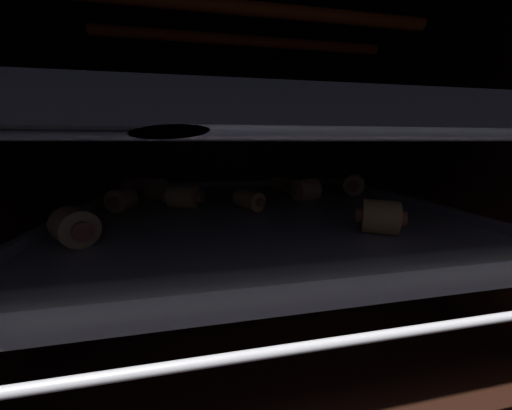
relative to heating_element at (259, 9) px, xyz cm
name	(u,v)px	position (x,y,z in cm)	size (l,w,h in cm)	color
ground_plane	(258,309)	(0.00, 0.00, -38.11)	(55.08, 53.97, 1.20)	black
oven_wall_back	(235,156)	(0.00, 26.39, -17.52)	(55.08, 1.20, 39.98)	black
oven_wall_left	(16,171)	(-26.94, 0.00, -17.52)	(1.20, 51.57, 39.98)	black
oven_wall_right	(439,164)	(26.94, 0.00, -17.52)	(1.20, 51.57, 39.98)	black
heating_element	(259,9)	(0.00, 0.00, 0.00)	(42.15, 20.37, 1.46)	#F25919
oven_rack_lower	(259,219)	(0.00, 0.00, -24.51)	(50.10, 50.54, 0.54)	#B7B7BC
baking_tray_lower	(259,213)	(0.00, 0.00, -23.65)	(44.81, 40.57, 2.05)	gray
pig_in_blanket_lower_0	(281,185)	(6.47, 11.95, -21.95)	(3.85, 5.16, 2.50)	tan
pig_in_blanket_lower_1	(380,217)	(9.86, -11.11, -21.55)	(4.63, 4.49, 3.30)	tan
pig_in_blanket_lower_2	(306,190)	(8.21, 4.31, -21.53)	(5.32, 4.19, 3.33)	tan
pig_in_blanket_lower_3	(249,200)	(-1.16, 0.85, -21.96)	(4.12, 5.25, 2.48)	#D8A754
pig_in_blanket_lower_4	(183,197)	(-9.80, 2.99, -21.64)	(5.90, 4.24, 3.13)	tan
pig_in_blanket_lower_5	(75,227)	(-17.99, -8.83, -21.60)	(4.43, 4.41, 3.21)	tan
pig_in_blanket_lower_6	(122,199)	(-17.61, 3.17, -21.76)	(3.63, 4.60, 2.89)	tan
pig_in_blanket_lower_7	(156,189)	(-14.32, 9.03, -21.56)	(4.41, 4.37, 3.28)	tan
pig_in_blanket_lower_8	(354,184)	(18.27, 7.68, -21.50)	(4.82, 5.46, 3.39)	tan
pig_in_blanket_lower_9	(141,185)	(-17.87, 15.06, -21.79)	(6.50, 3.19, 2.83)	tan
oven_rack_upper	(259,139)	(0.00, 0.00, -14.09)	(50.14, 50.54, 0.58)	#B7B7BC
baking_tray_upper	(259,132)	(0.00, 0.00, -13.27)	(44.81, 40.57, 2.15)	#4C4C51
pig_in_blanket_upper_0	(437,117)	(19.01, -6.52, -11.75)	(4.39, 4.90, 2.47)	tan
pig_in_blanket_upper_1	(322,125)	(15.81, 16.67, -11.30)	(4.72, 4.71, 3.37)	tan
pig_in_blanket_upper_2	(357,114)	(8.90, -7.08, -11.66)	(5.21, 3.81, 2.65)	tan
pig_in_blanket_upper_3	(277,122)	(3.49, 4.10, -11.72)	(4.03, 4.13, 2.53)	tan
pig_in_blanket_upper_4	(254,121)	(0.91, 8.27, -11.30)	(4.48, 6.53, 3.36)	tan
pig_in_blanket_upper_5	(87,111)	(-17.71, -3.66, -11.56)	(5.49, 4.29, 2.84)	tan
pig_in_blanket_upper_6	(222,123)	(-3.63, 12.72, -11.43)	(5.92, 3.89, 3.11)	tan
pig_in_blanket_upper_7	(152,123)	(-14.42, 11.31, -11.58)	(3.94, 5.52, 2.80)	tan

